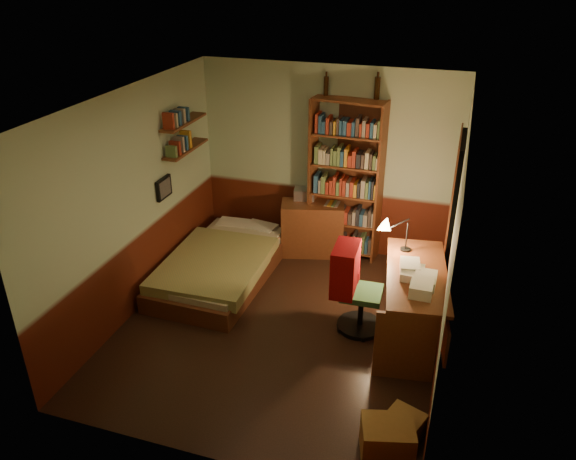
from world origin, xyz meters
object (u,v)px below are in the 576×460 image
(bookshelf, at_px, (346,182))
(desk, at_px, (413,304))
(dresser, at_px, (312,228))
(cardboard_box_a, at_px, (387,440))
(mini_stereo, at_px, (304,194))
(bed, at_px, (221,256))
(cardboard_box_b, at_px, (405,424))
(desk_lamp, at_px, (407,229))
(office_chair, at_px, (362,288))

(bookshelf, height_order, desk, bookshelf)
(dresser, relative_size, bookshelf, 0.39)
(desk, xyz_separation_m, cardboard_box_a, (0.00, -1.75, -0.24))
(mini_stereo, height_order, cardboard_box_a, mini_stereo)
(bed, xyz_separation_m, cardboard_box_a, (2.51, -2.25, -0.15))
(cardboard_box_b, bearing_deg, mini_stereo, 120.60)
(desk_lamp, xyz_separation_m, cardboard_box_a, (0.18, -2.21, -0.93))
(desk, xyz_separation_m, desk_lamp, (-0.18, 0.46, 0.68))
(dresser, xyz_separation_m, cardboard_box_b, (1.69, -2.99, -0.27))
(dresser, bearing_deg, bed, -147.92)
(desk, bearing_deg, cardboard_box_a, -97.92)
(bookshelf, distance_m, desk_lamp, 1.49)
(desk_lamp, height_order, cardboard_box_b, desk_lamp)
(bookshelf, xyz_separation_m, cardboard_box_b, (1.26, -3.08, -0.99))
(cardboard_box_b, bearing_deg, bed, 143.03)
(bookshelf, bearing_deg, desk_lamp, -42.08)
(bed, bearing_deg, bookshelf, 40.16)
(bookshelf, xyz_separation_m, office_chair, (0.58, -1.64, -0.57))
(desk, bearing_deg, dresser, 127.97)
(office_chair, bearing_deg, mini_stereo, 122.43)
(mini_stereo, bearing_deg, bookshelf, -15.79)
(dresser, xyz_separation_m, bookshelf, (0.43, 0.09, 0.72))
(desk, xyz_separation_m, office_chair, (-0.56, -0.04, 0.13))
(bookshelf, distance_m, office_chair, 1.83)
(desk_lamp, distance_m, cardboard_box_b, 2.19)
(desk_lamp, bearing_deg, mini_stereo, 123.49)
(desk, xyz_separation_m, cardboard_box_b, (0.12, -1.47, -0.30))
(mini_stereo, relative_size, bookshelf, 0.13)
(bed, relative_size, bookshelf, 0.97)
(mini_stereo, bearing_deg, bed, -136.64)
(cardboard_box_a, bearing_deg, mini_stereo, 116.96)
(mini_stereo, distance_m, cardboard_box_b, 3.69)
(mini_stereo, height_order, office_chair, office_chair)
(desk_lamp, height_order, cardboard_box_a, desk_lamp)
(cardboard_box_b, bearing_deg, bookshelf, 112.29)
(mini_stereo, distance_m, desk_lamp, 1.96)
(bookshelf, distance_m, cardboard_box_a, 3.66)
(bookshelf, height_order, cardboard_box_b, bookshelf)
(office_chair, bearing_deg, dresser, 120.64)
(office_chair, distance_m, cardboard_box_b, 1.64)
(dresser, relative_size, cardboard_box_a, 1.95)
(mini_stereo, xyz_separation_m, desk, (1.72, -1.64, -0.43))
(desk_lamp, xyz_separation_m, office_chair, (-0.38, -0.50, -0.56))
(dresser, xyz_separation_m, desk, (1.57, -1.52, 0.03))
(desk, bearing_deg, cardboard_box_b, -93.29)
(cardboard_box_a, height_order, cardboard_box_b, cardboard_box_a)
(desk, distance_m, cardboard_box_b, 1.51)
(dresser, height_order, mini_stereo, mini_stereo)
(bookshelf, xyz_separation_m, desk, (1.14, -1.60, -0.70))
(mini_stereo, bearing_deg, desk, -55.49)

